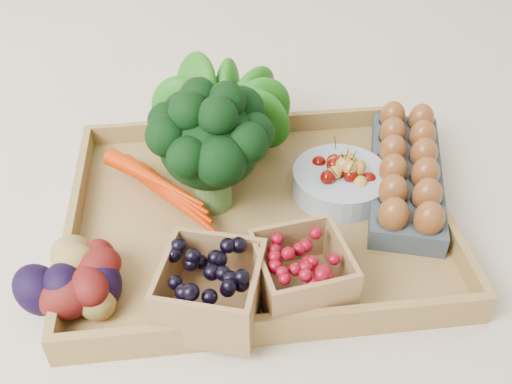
{
  "coord_description": "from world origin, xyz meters",
  "views": [
    {
      "loc": [
        -0.07,
        -0.64,
        0.6
      ],
      "look_at": [
        0.0,
        0.0,
        0.06
      ],
      "focal_mm": 40.0,
      "sensor_mm": 36.0,
      "label": 1
    }
  ],
  "objects": [
    {
      "name": "egg_carton",
      "position": [
        0.25,
        0.04,
        0.03
      ],
      "size": [
        0.19,
        0.33,
        0.04
      ],
      "primitive_type": "cube",
      "rotation": [
        0.0,
        0.0,
        -0.29
      ],
      "color": "#3A444B",
      "rests_on": "tray"
    },
    {
      "name": "cherry_bowl",
      "position": [
        0.14,
        0.04,
        0.03
      ],
      "size": [
        0.15,
        0.15,
        0.04
      ],
      "primitive_type": "cylinder",
      "color": "#8C9EA5",
      "rests_on": "tray"
    },
    {
      "name": "broccoli",
      "position": [
        -0.06,
        0.03,
        0.09
      ],
      "size": [
        0.19,
        0.19,
        0.15
      ],
      "primitive_type": null,
      "color": "black",
      "rests_on": "tray"
    },
    {
      "name": "lettuce",
      "position": [
        -0.04,
        0.18,
        0.1
      ],
      "size": [
        0.17,
        0.17,
        0.17
      ],
      "primitive_type": "sphere",
      "color": "#11590D",
      "rests_on": "tray"
    },
    {
      "name": "carrots",
      "position": [
        -0.14,
        0.05,
        0.04
      ],
      "size": [
        0.2,
        0.14,
        0.05
      ],
      "primitive_type": null,
      "color": "#C32700",
      "rests_on": "tray"
    },
    {
      "name": "potatoes",
      "position": [
        -0.24,
        -0.13,
        0.06
      ],
      "size": [
        0.16,
        0.16,
        0.09
      ],
      "primitive_type": null,
      "color": "#450C0B",
      "rests_on": "tray"
    },
    {
      "name": "punnet_raspberry",
      "position": [
        0.04,
        -0.16,
        0.05
      ],
      "size": [
        0.13,
        0.13,
        0.08
      ],
      "primitive_type": "cube",
      "rotation": [
        0.0,
        0.0,
        0.16
      ],
      "color": "maroon",
      "rests_on": "tray"
    },
    {
      "name": "punnet_blackberry",
      "position": [
        -0.08,
        -0.17,
        0.06
      ],
      "size": [
        0.15,
        0.15,
        0.08
      ],
      "primitive_type": "cube",
      "rotation": [
        0.0,
        0.0,
        -0.3
      ],
      "color": "black",
      "rests_on": "tray"
    },
    {
      "name": "ground",
      "position": [
        0.0,
        0.0,
        0.0
      ],
      "size": [
        4.0,
        4.0,
        0.0
      ],
      "primitive_type": "plane",
      "color": "beige",
      "rests_on": "ground"
    },
    {
      "name": "tray",
      "position": [
        0.0,
        0.0,
        0.01
      ],
      "size": [
        0.55,
        0.45,
        0.01
      ],
      "primitive_type": "cube",
      "color": "olive",
      "rests_on": "ground"
    }
  ]
}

